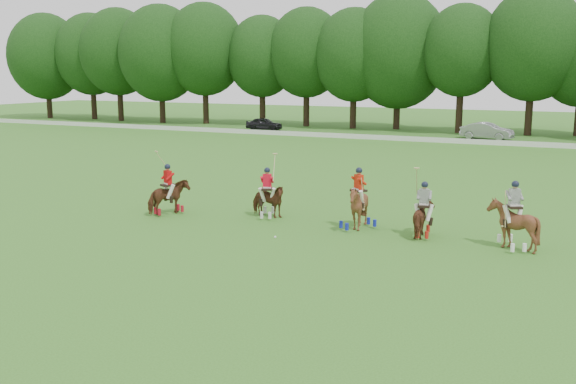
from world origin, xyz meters
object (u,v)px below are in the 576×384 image
at_px(polo_red_a, 168,197).
at_px(polo_stripe_b, 513,224).
at_px(polo_red_b, 267,200).
at_px(car_mid, 487,131).
at_px(polo_stripe_a, 423,217).
at_px(car_left, 264,124).
at_px(polo_red_c, 358,207).
at_px(polo_ball, 275,237).

distance_m(polo_red_a, polo_stripe_b, 14.30).
relative_size(polo_red_b, polo_stripe_b, 1.11).
xyz_separation_m(car_mid, polo_stripe_a, (3.07, -37.75, -0.02)).
height_order(car_left, polo_red_b, polo_red_b).
relative_size(polo_red_b, polo_stripe_a, 1.02).
height_order(polo_red_c, polo_stripe_a, polo_stripe_a).
bearing_deg(polo_stripe_b, polo_stripe_a, 174.52).
bearing_deg(polo_stripe_b, polo_ball, -164.69).
height_order(polo_red_a, polo_red_b, polo_red_a).
bearing_deg(polo_ball, polo_red_b, 121.71).
height_order(car_mid, polo_red_b, polo_red_b).
xyz_separation_m(polo_red_a, polo_red_c, (8.40, 1.01, 0.12)).
height_order(car_mid, polo_stripe_a, polo_stripe_a).
distance_m(car_left, polo_red_b, 42.04).
relative_size(polo_red_a, polo_stripe_a, 1.04).
relative_size(car_left, polo_stripe_b, 1.59).
xyz_separation_m(car_mid, polo_stripe_b, (6.32, -38.06, 0.12)).
relative_size(polo_red_a, polo_ball, 30.91).
bearing_deg(car_left, polo_red_b, -157.74).
height_order(polo_red_c, polo_ball, polo_red_c).
relative_size(car_mid, polo_red_c, 1.90).
height_order(polo_red_b, polo_stripe_a, polo_red_b).
relative_size(car_mid, polo_stripe_b, 1.93).
bearing_deg(polo_stripe_a, car_mid, 94.66).
height_order(polo_red_b, polo_ball, polo_red_b).
bearing_deg(polo_stripe_b, polo_red_b, 175.84).
relative_size(polo_red_c, polo_ball, 27.64).
relative_size(polo_red_a, polo_red_c, 1.12).
xyz_separation_m(car_left, polo_red_c, (23.55, -37.64, 0.25)).
xyz_separation_m(polo_red_a, polo_stripe_a, (11.04, 0.90, -0.05)).
relative_size(polo_red_a, polo_red_b, 1.02).
distance_m(car_mid, polo_stripe_a, 37.88).
distance_m(car_left, polo_ball, 45.55).
distance_m(polo_stripe_b, polo_ball, 8.59).
bearing_deg(polo_red_a, polo_ball, -15.48).
xyz_separation_m(polo_stripe_a, polo_ball, (-5.00, -2.57, -0.71)).
bearing_deg(polo_ball, polo_stripe_b, 15.31).
xyz_separation_m(car_mid, polo_red_b, (-3.78, -37.33, -0.01)).
xyz_separation_m(car_mid, polo_red_a, (-7.97, -38.65, 0.03)).
bearing_deg(polo_red_c, polo_stripe_a, -2.34).
relative_size(car_left, polo_red_a, 1.40).
xyz_separation_m(polo_stripe_b, polo_ball, (-8.25, -2.26, -0.85)).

